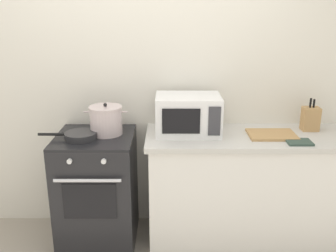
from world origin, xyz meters
The scene contains 10 objects.
back_wall centered at (0.30, 0.97, 1.25)m, with size 4.40×0.10×2.50m, color silver.
lower_cabinet_right centered at (0.90, 0.62, 0.44)m, with size 1.64×0.56×0.88m, color white.
countertop_right centered at (0.90, 0.62, 0.90)m, with size 1.70×0.60×0.04m, color beige.
stove centered at (-0.35, 0.60, 0.46)m, with size 0.60×0.64×0.92m.
stock_pot centered at (-0.26, 0.65, 1.03)m, with size 0.34×0.26×0.25m.
frying_pan centered at (-0.44, 0.54, 0.95)m, with size 0.44×0.24×0.05m.
microwave centered at (0.38, 0.68, 1.07)m, with size 0.50×0.37×0.30m.
cutting_board centered at (1.02, 0.60, 0.93)m, with size 0.36×0.26×0.02m, color tan.
knife_block centered at (1.36, 0.74, 1.02)m, with size 0.13×0.10×0.26m.
oven_mitt centered at (1.18, 0.44, 0.93)m, with size 0.18×0.14×0.02m, color #384C42.
Camera 1 is at (0.22, -2.16, 1.89)m, focal length 40.56 mm.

